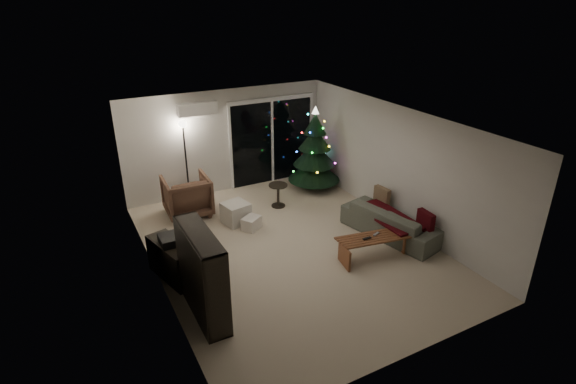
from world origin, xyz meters
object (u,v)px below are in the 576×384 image
at_px(bookshelf, 191,277).
at_px(media_cabinet, 173,260).
at_px(sofa, 392,221).
at_px(christmas_tree, 315,148).
at_px(coffee_table, 373,247).
at_px(armchair, 187,196).

bearing_deg(bookshelf, media_cabinet, 70.21).
height_order(sofa, christmas_tree, christmas_tree).
xyz_separation_m(media_cabinet, sofa, (4.30, -0.61, -0.03)).
xyz_separation_m(coffee_table, christmas_tree, (0.70, 3.29, 0.84)).
distance_m(bookshelf, christmas_tree, 5.35).
height_order(media_cabinet, christmas_tree, christmas_tree).
xyz_separation_m(media_cabinet, coffee_table, (3.45, -1.10, -0.13)).
xyz_separation_m(media_cabinet, armchair, (0.93, 2.25, 0.11)).
distance_m(media_cabinet, coffee_table, 3.62).
bearing_deg(media_cabinet, armchair, 52.66).
bearing_deg(armchair, coffee_table, 129.58).
bearing_deg(coffee_table, armchair, 137.05).
bearing_deg(christmas_tree, armchair, 179.04).
distance_m(bookshelf, coffee_table, 3.48).
bearing_deg(christmas_tree, coffee_table, -102.07).
bearing_deg(armchair, bookshelf, 77.38).
bearing_deg(christmas_tree, media_cabinet, -152.16).
bearing_deg(armchair, media_cabinet, 70.15).
bearing_deg(bookshelf, coffee_table, -18.62).
xyz_separation_m(sofa, christmas_tree, (-0.15, 2.80, 0.74)).
bearing_deg(bookshelf, christmas_tree, 19.20).
bearing_deg(media_cabinet, bookshelf, -104.93).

